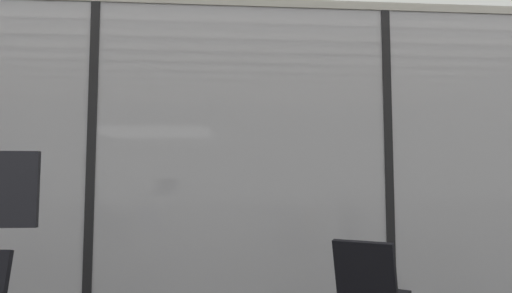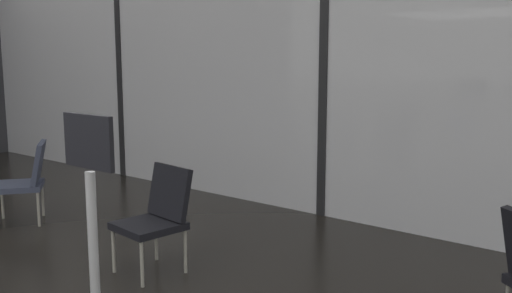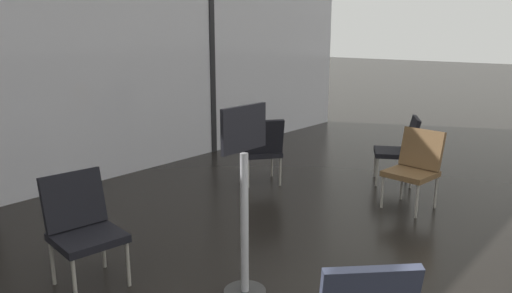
# 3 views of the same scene
# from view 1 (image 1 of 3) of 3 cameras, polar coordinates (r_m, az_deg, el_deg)

# --- Properties ---
(glass_curtain_wall) EXTENTS (14.00, 0.08, 3.46)m
(glass_curtain_wall) POSITION_cam_1_polar(r_m,az_deg,el_deg) (5.60, -19.74, -0.18)
(glass_curtain_wall) COLOR silver
(glass_curtain_wall) RESTS_ON ground
(window_mullion_1) EXTENTS (0.10, 0.12, 3.46)m
(window_mullion_1) POSITION_cam_1_polar(r_m,az_deg,el_deg) (5.60, -19.74, -0.18)
(window_mullion_1) COLOR black
(window_mullion_1) RESTS_ON ground
(window_mullion_2) EXTENTS (0.10, 0.12, 3.46)m
(window_mullion_2) POSITION_cam_1_polar(r_m,az_deg,el_deg) (5.77, 16.05, -0.41)
(window_mullion_2) COLOR black
(window_mullion_2) RESTS_ON ground
(parked_airplane) EXTENTS (13.58, 3.97, 3.97)m
(parked_airplane) POSITION_cam_1_polar(r_m,az_deg,el_deg) (10.86, -18.81, -1.02)
(parked_airplane) COLOR silver
(parked_airplane) RESTS_ON ground
(lounge_chair_4) EXTENTS (0.70, 0.71, 0.87)m
(lounge_chair_4) POSITION_cam_1_polar(r_m,az_deg,el_deg) (3.91, 14.05, -16.61)
(lounge_chair_4) COLOR black
(lounge_chair_4) RESTS_ON ground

